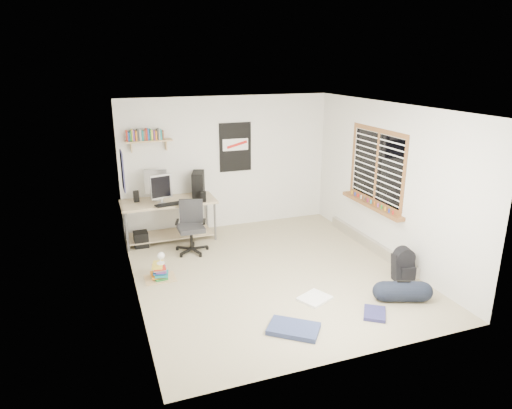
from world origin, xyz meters
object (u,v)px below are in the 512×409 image
object	(u,v)px
office_chair	(191,225)
book_stack	(160,270)
desk	(169,221)
backpack	(403,267)
duffel_bag	(403,291)

from	to	relation	value
office_chair	book_stack	bearing A→B (deg)	-111.66
desk	book_stack	size ratio (longest dim) A/B	3.57
office_chair	book_stack	xyz separation A→B (m)	(-0.66, -0.83, -0.34)
desk	office_chair	bearing A→B (deg)	-93.87
office_chair	book_stack	world-z (taller)	office_chair
office_chair	backpack	world-z (taller)	office_chair
desk	office_chair	size ratio (longest dim) A/B	1.86
desk	office_chair	world-z (taller)	office_chair
desk	duffel_bag	world-z (taller)	desk
office_chair	duffel_bag	bearing A→B (deg)	-31.38
desk	duffel_bag	distance (m)	4.17
office_chair	backpack	xyz separation A→B (m)	(2.72, -2.07, -0.29)
desk	backpack	world-z (taller)	desk
backpack	book_stack	size ratio (longest dim) A/B	0.85
office_chair	desk	bearing A→B (deg)	126.88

